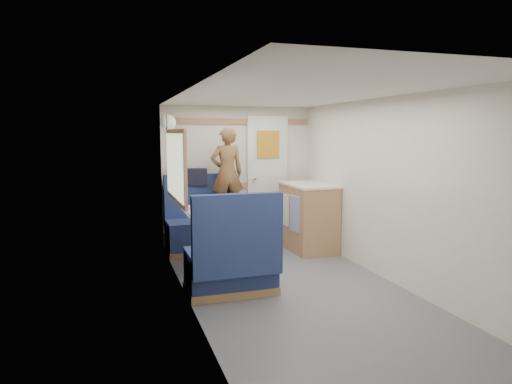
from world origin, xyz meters
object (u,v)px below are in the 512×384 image
object	(u,v)px
bench_near	(232,265)
tumbler_left	(203,210)
beer_glass	(227,204)
salt_grinder	(214,207)
orange_fruit	(232,208)
cheese_block	(221,208)
duffel_bag	(190,177)
person	(227,173)
dinette_table	(213,223)
bench_far	(200,230)
tray	(238,214)
wine_glass	(211,201)
dome_light	(168,122)
tumbler_right	(212,204)
galley_counter	(308,216)
bread_loaf	(222,202)
pepper_grinder	(220,205)

from	to	relation	value
bench_near	tumbler_left	world-z (taller)	bench_near
beer_glass	salt_grinder	world-z (taller)	beer_glass
orange_fruit	cheese_block	distance (m)	0.16
duffel_bag	orange_fruit	distance (m)	1.38
bench_near	salt_grinder	xyz separation A→B (m)	(-0.00, 0.81, 0.46)
person	duffel_bag	distance (m)	0.53
dinette_table	bench_near	size ratio (longest dim) A/B	0.88
bench_far	salt_grinder	size ratio (longest dim) A/B	12.02
tray	wine_glass	distance (m)	0.40
dinette_table	tumbler_left	distance (m)	0.40
orange_fruit	salt_grinder	world-z (taller)	orange_fruit
beer_glass	salt_grinder	distance (m)	0.25
dome_light	tray	xyz separation A→B (m)	(0.60, -1.21, -1.02)
dome_light	salt_grinder	world-z (taller)	dome_light
bench_far	beer_glass	size ratio (longest dim) A/B	10.07
bench_near	beer_glass	xyz separation A→B (m)	(0.19, 0.97, 0.47)
duffel_bag	cheese_block	distance (m)	1.26
wine_glass	tumbler_right	world-z (taller)	wine_glass
galley_counter	tumbler_right	size ratio (longest dim) A/B	8.78
duffel_bag	beer_glass	xyz separation A→B (m)	(0.26, -1.02, -0.24)
tumbler_left	beer_glass	world-z (taller)	tumbler_left
beer_glass	bread_loaf	world-z (taller)	beer_glass
pepper_grinder	orange_fruit	bearing A→B (deg)	-71.13
pepper_grinder	tumbler_right	bearing A→B (deg)	123.42
tray	tumbler_left	xyz separation A→B (m)	(-0.38, 0.07, 0.05)
orange_fruit	beer_glass	bearing A→B (deg)	87.20
dinette_table	orange_fruit	size ratio (longest dim) A/B	12.24
orange_fruit	tray	bearing A→B (deg)	-77.35
dinette_table	duffel_bag	xyz separation A→B (m)	(-0.07, 1.12, 0.45)
duffel_bag	beer_glass	world-z (taller)	duffel_bag
dinette_table	salt_grinder	xyz separation A→B (m)	(-0.00, -0.06, 0.20)
dome_light	tray	bearing A→B (deg)	-63.85
dome_light	cheese_block	bearing A→B (deg)	-64.41
person	duffel_bag	world-z (taller)	person
bench_near	tray	world-z (taller)	bench_near
wine_glass	tumbler_right	distance (m)	0.20
duffel_bag	person	bearing A→B (deg)	-19.82
wine_glass	tumbler_right	size ratio (longest dim) A/B	1.60
wine_glass	tumbler_left	distance (m)	0.28
bench_near	wine_glass	xyz separation A→B (m)	(-0.03, 0.81, 0.54)
bench_far	wine_glass	bearing A→B (deg)	-92.01
person	tumbler_left	distance (m)	1.31
wine_glass	pepper_grinder	xyz separation A→B (m)	(0.12, 0.08, -0.08)
person	cheese_block	xyz separation A→B (m)	(-0.32, -0.96, -0.32)
pepper_grinder	salt_grinder	xyz separation A→B (m)	(-0.10, -0.08, -0.00)
tumbler_left	tumbler_right	size ratio (longest dim) A/B	1.07
dinette_table	bench_far	size ratio (longest dim) A/B	0.88
tumbler_left	tumbler_right	xyz separation A→B (m)	(0.20, 0.41, -0.00)
dinette_table	tumbler_right	size ratio (longest dim) A/B	8.78
wine_glass	orange_fruit	bearing A→B (deg)	-38.40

